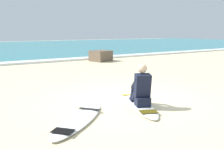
# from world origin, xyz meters

# --- Properties ---
(ground_plane) EXTENTS (80.00, 80.00, 0.00)m
(ground_plane) POSITION_xyz_m (0.00, 0.00, 0.00)
(ground_plane) COLOR beige
(breaking_foam) EXTENTS (80.00, 0.90, 0.11)m
(breaking_foam) POSITION_xyz_m (0.00, 8.86, 0.06)
(breaking_foam) COLOR white
(breaking_foam) RESTS_ON ground
(surfboard_main) EXTENTS (1.39, 2.43, 0.08)m
(surfboard_main) POSITION_xyz_m (-0.04, -0.53, 0.04)
(surfboard_main) COLOR white
(surfboard_main) RESTS_ON ground
(surfer_seated) EXTENTS (0.57, 0.77, 0.95)m
(surfer_seated) POSITION_xyz_m (-0.13, -0.75, 0.44)
(surfer_seated) COLOR black
(surfer_seated) RESTS_ON surfboard_main
(surfboard_spare_near) EXTENTS (1.91, 1.77, 0.08)m
(surfboard_spare_near) POSITION_xyz_m (-1.74, -0.81, 0.04)
(surfboard_spare_near) COLOR white
(surfboard_spare_near) RESTS_ON ground
(shoreline_rock) EXTENTS (1.25, 1.22, 0.61)m
(shoreline_rock) POSITION_xyz_m (3.55, 7.50, 0.31)
(shoreline_rock) COLOR brown
(shoreline_rock) RESTS_ON ground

